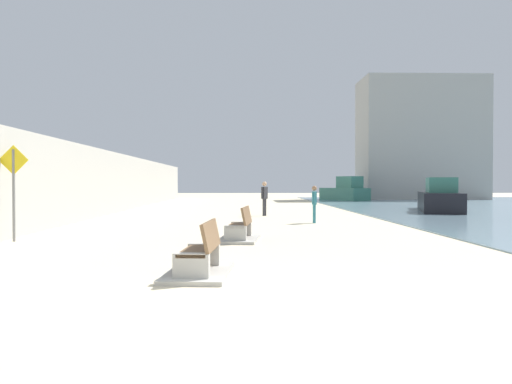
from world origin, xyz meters
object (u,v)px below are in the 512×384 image
object	(u,v)px
person_standing	(264,196)
boat_far_left	(440,198)
bench_far	(240,233)
pedestrian_sign	(14,182)
person_walking	(314,202)
bench_near	(200,262)
boat_distant	(346,191)

from	to	relation	value
person_standing	boat_far_left	world-z (taller)	boat_far_left
bench_far	boat_far_left	bearing A→B (deg)	52.48
pedestrian_sign	person_standing	bearing A→B (deg)	56.27
pedestrian_sign	person_walking	bearing A→B (deg)	34.93
bench_near	boat_distant	distance (m)	40.60
person_standing	boat_distant	size ratio (longest dim) A/B	0.33
person_walking	bench_near	bearing A→B (deg)	-107.09
bench_near	boat_distant	size ratio (longest dim) A/B	0.42
bench_near	boat_distant	bearing A→B (deg)	75.13
boat_far_left	bench_far	bearing A→B (deg)	-127.52
person_standing	bench_near	bearing A→B (deg)	-96.44
bench_near	boat_far_left	xyz separation A→B (m)	(12.14, 20.58, 0.53)
bench_near	boat_distant	xyz separation A→B (m)	(10.42, 39.23, 0.62)
boat_distant	bench_far	bearing A→B (deg)	-106.15
person_walking	person_standing	size ratio (longest dim) A/B	0.90
person_standing	person_walking	bearing A→B (deg)	-68.96
boat_far_left	person_standing	bearing A→B (deg)	-160.95
person_walking	boat_far_left	world-z (taller)	boat_far_left
person_walking	pedestrian_sign	distance (m)	11.56
person_standing	pedestrian_sign	world-z (taller)	pedestrian_sign
bench_far	person_walking	world-z (taller)	person_walking
bench_near	person_walking	size ratio (longest dim) A/B	1.42
pedestrian_sign	boat_far_left	bearing A→B (deg)	39.94
person_standing	pedestrian_sign	xyz separation A→B (m)	(-7.61, -11.39, 0.69)
person_standing	boat_distant	world-z (taller)	boat_distant
bench_far	person_standing	world-z (taller)	person_standing
bench_far	boat_far_left	distance (m)	18.79
bench_far	pedestrian_sign	bearing A→B (deg)	-179.77
bench_far	boat_distant	world-z (taller)	boat_distant
person_walking	boat_distant	world-z (taller)	boat_distant
boat_distant	pedestrian_sign	size ratio (longest dim) A/B	1.89
bench_far	boat_distant	size ratio (longest dim) A/B	0.43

